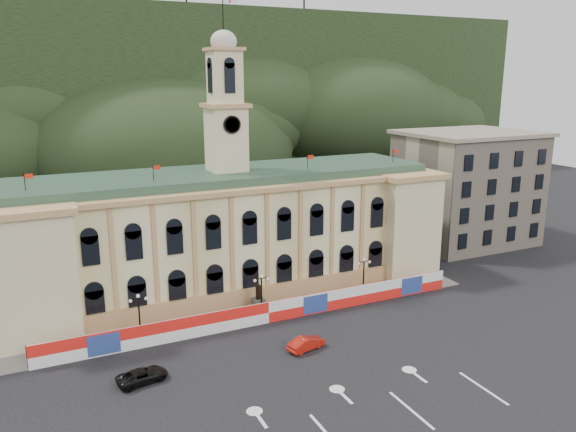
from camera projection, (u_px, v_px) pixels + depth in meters
name	position (u px, v px, depth m)	size (l,w,h in m)	color
ground	(334.00, 386.00, 50.85)	(260.00, 260.00, 0.00)	black
lane_markings	(364.00, 416.00, 46.46)	(26.00, 10.00, 0.02)	white
hill_ridge	(112.00, 106.00, 153.10)	(230.00, 80.00, 64.00)	black
city_hall	(230.00, 230.00, 73.17)	(56.20, 17.60, 37.10)	beige
side_building_right	(466.00, 187.00, 93.56)	(21.00, 17.00, 18.60)	#B8A48E
hoarding_fence	(269.00, 312.00, 63.78)	(50.00, 0.44, 2.50)	red
pavement	(259.00, 313.00, 66.39)	(56.00, 5.50, 0.16)	slate
statue	(258.00, 304.00, 66.34)	(1.40, 1.40, 3.72)	#595651
lamp_left	(139.00, 313.00, 59.19)	(1.96, 0.44, 5.15)	black
lamp_center	(261.00, 291.00, 65.01)	(1.96, 0.44, 5.15)	black
lamp_right	(364.00, 274.00, 70.82)	(1.96, 0.44, 5.15)	black
red_sedan	(306.00, 343.00, 57.57)	(4.40, 2.42, 1.37)	#AD170C
black_suv	(142.00, 376.00, 51.40)	(4.98, 2.95, 1.30)	black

